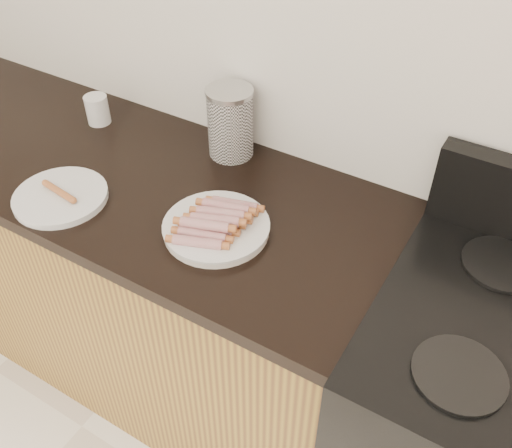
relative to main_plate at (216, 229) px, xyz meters
The scene contains 11 objects.
wall_back 0.55m from the main_plate, 87.06° to the left, with size 4.00×0.04×2.60m, color silver.
cabinet_base 0.84m from the main_plate, behind, with size 2.20×0.59×0.86m, color olive.
counter_slab 0.68m from the main_plate, behind, with size 2.20×0.62×0.04m, color black.
burner_near_left 0.64m from the main_plate, 10.07° to the right, with size 0.18×0.18×0.01m, color black.
burner_far_left 0.67m from the main_plate, 19.92° to the left, with size 0.18×0.18×0.01m, color black.
main_plate is the anchor object (origin of this frame).
side_plate 0.43m from the main_plate, 165.70° to the right, with size 0.25×0.25×0.02m, color white.
hotdog_pile 0.03m from the main_plate, 89.55° to the right, with size 0.12×0.22×0.05m.
plain_sausages 0.43m from the main_plate, 165.70° to the right, with size 0.12×0.03×0.02m.
canister 0.35m from the main_plate, 116.59° to the left, with size 0.13×0.13×0.20m.
mug 0.64m from the main_plate, 158.62° to the left, with size 0.07×0.07×0.09m, color white.
Camera 1 is at (0.60, 0.78, 1.85)m, focal length 40.00 mm.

